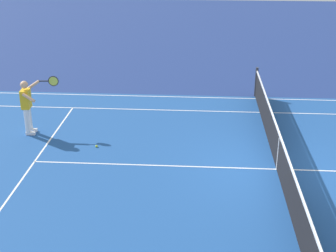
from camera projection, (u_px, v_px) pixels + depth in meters
ground_plane at (277, 169)px, 12.58m from camera, size 60.00×60.00×0.00m
court_slab at (277, 169)px, 12.58m from camera, size 24.20×11.40×0.00m
court_line_markings at (277, 169)px, 12.58m from camera, size 23.85×11.05×0.01m
tennis_net at (278, 152)px, 12.39m from camera, size 0.10×11.70×1.08m
tennis_player_near at (28, 104)px, 14.41m from camera, size 1.04×0.78×1.70m
tennis_ball at (97, 146)px, 13.81m from camera, size 0.07×0.07×0.07m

